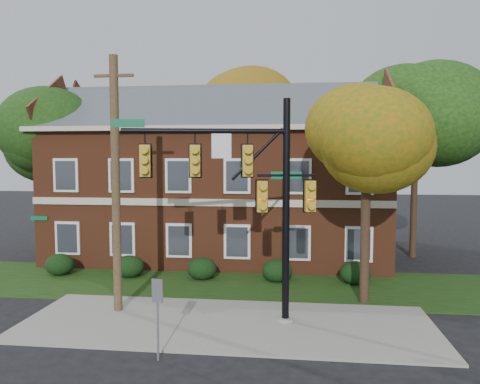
# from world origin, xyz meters

# --- Properties ---
(ground) EXTENTS (120.00, 120.00, 0.00)m
(ground) POSITION_xyz_m (0.00, 0.00, 0.00)
(ground) COLOR black
(ground) RESTS_ON ground
(sidewalk) EXTENTS (14.00, 5.00, 0.08)m
(sidewalk) POSITION_xyz_m (0.00, 1.00, 0.04)
(sidewalk) COLOR gray
(sidewalk) RESTS_ON ground
(grass_strip) EXTENTS (30.00, 6.00, 0.04)m
(grass_strip) POSITION_xyz_m (0.00, 6.00, 0.02)
(grass_strip) COLOR #193811
(grass_strip) RESTS_ON ground
(apartment_building) EXTENTS (18.80, 8.80, 9.74)m
(apartment_building) POSITION_xyz_m (-2.00, 11.95, 4.99)
(apartment_building) COLOR brown
(apartment_building) RESTS_ON ground
(hedge_far_left) EXTENTS (1.40, 1.26, 1.05)m
(hedge_far_left) POSITION_xyz_m (-9.00, 6.70, 0.53)
(hedge_far_left) COLOR black
(hedge_far_left) RESTS_ON ground
(hedge_left) EXTENTS (1.40, 1.26, 1.05)m
(hedge_left) POSITION_xyz_m (-5.50, 6.70, 0.53)
(hedge_left) COLOR black
(hedge_left) RESTS_ON ground
(hedge_center) EXTENTS (1.40, 1.26, 1.05)m
(hedge_center) POSITION_xyz_m (-2.00, 6.70, 0.53)
(hedge_center) COLOR black
(hedge_center) RESTS_ON ground
(hedge_right) EXTENTS (1.40, 1.26, 1.05)m
(hedge_right) POSITION_xyz_m (1.50, 6.70, 0.53)
(hedge_right) COLOR black
(hedge_right) RESTS_ON ground
(hedge_far_right) EXTENTS (1.40, 1.26, 1.05)m
(hedge_far_right) POSITION_xyz_m (5.00, 6.70, 0.53)
(hedge_far_right) COLOR black
(hedge_far_right) RESTS_ON ground
(tree_near_right) EXTENTS (4.50, 4.25, 8.58)m
(tree_near_right) POSITION_xyz_m (5.22, 3.87, 6.67)
(tree_near_right) COLOR black
(tree_near_right) RESTS_ON ground
(tree_left_rear) EXTENTS (5.40, 5.10, 8.88)m
(tree_left_rear) POSITION_xyz_m (-11.73, 10.84, 6.68)
(tree_left_rear) COLOR black
(tree_left_rear) RESTS_ON ground
(tree_right_rear) EXTENTS (6.30, 5.95, 10.62)m
(tree_right_rear) POSITION_xyz_m (9.31, 12.81, 8.12)
(tree_right_rear) COLOR black
(tree_right_rear) RESTS_ON ground
(tree_far_rear) EXTENTS (6.84, 6.46, 11.52)m
(tree_far_rear) POSITION_xyz_m (-0.66, 19.79, 8.84)
(tree_far_rear) COLOR black
(tree_far_rear) RESTS_ON ground
(traffic_signal) EXTENTS (6.78, 1.45, 7.67)m
(traffic_signal) POSITION_xyz_m (0.63, 1.19, 4.76)
(traffic_signal) COLOR gray
(traffic_signal) RESTS_ON ground
(utility_pole) EXTENTS (1.45, 0.32, 9.33)m
(utility_pole) POSITION_xyz_m (-4.16, 1.84, 4.73)
(utility_pole) COLOR #44361F
(utility_pole) RESTS_ON ground
(sign_post) EXTENTS (0.34, 0.11, 2.33)m
(sign_post) POSITION_xyz_m (-1.50, -2.00, 1.58)
(sign_post) COLOR slate
(sign_post) RESTS_ON ground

